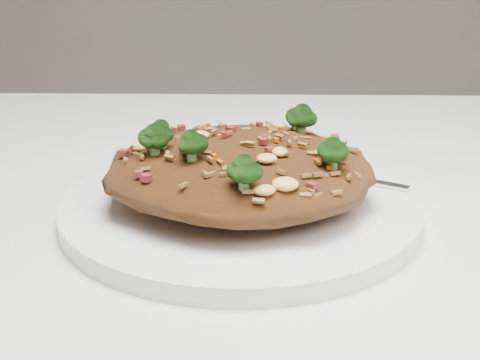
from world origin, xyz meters
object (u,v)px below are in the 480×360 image
(dining_table, at_px, (98,320))
(fork, at_px, (322,173))
(plate, at_px, (240,207))
(fried_rice, at_px, (240,161))

(dining_table, bearing_deg, fork, 17.99)
(dining_table, distance_m, plate, 0.15)
(dining_table, distance_m, fork, 0.22)
(dining_table, relative_size, plate, 4.45)
(plate, bearing_deg, fork, 38.75)
(plate, relative_size, fried_rice, 1.35)
(fried_rice, xyz_separation_m, fork, (0.07, 0.05, -0.03))
(plate, xyz_separation_m, fried_rice, (0.00, -0.00, 0.04))
(fork, bearing_deg, plate, -112.24)
(dining_table, height_order, fried_rice, fried_rice)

